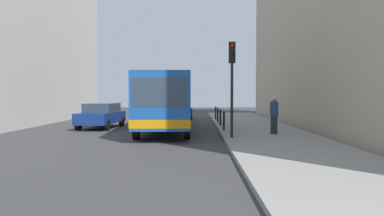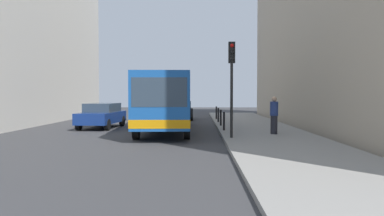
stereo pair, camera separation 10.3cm
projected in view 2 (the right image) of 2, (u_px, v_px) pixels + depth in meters
name	position (u px, v px, depth m)	size (l,w,h in m)	color
ground_plane	(155.00, 135.00, 18.99)	(80.00, 80.00, 0.00)	#38383A
sidewalk	(265.00, 134.00, 18.89)	(4.40, 40.00, 0.15)	gray
bus	(165.00, 100.00, 21.13)	(2.99, 11.12, 3.00)	#19519E
car_beside_bus	(102.00, 115.00, 22.93)	(2.13, 4.52, 1.48)	navy
car_behind_bus	(180.00, 110.00, 30.66)	(2.11, 4.51, 1.48)	black
traffic_light	(232.00, 71.00, 16.44)	(0.28, 0.33, 4.10)	black
bollard_near	(224.00, 121.00, 19.92)	(0.11, 0.11, 0.95)	black
bollard_mid	(221.00, 118.00, 22.87)	(0.11, 0.11, 0.95)	black
bollard_far	(218.00, 115.00, 25.83)	(0.11, 0.11, 0.95)	black
bollard_farthest	(216.00, 113.00, 28.79)	(0.11, 0.11, 0.95)	black
pedestrian_near_signal	(274.00, 115.00, 18.04)	(0.38, 0.38, 1.76)	#26262D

